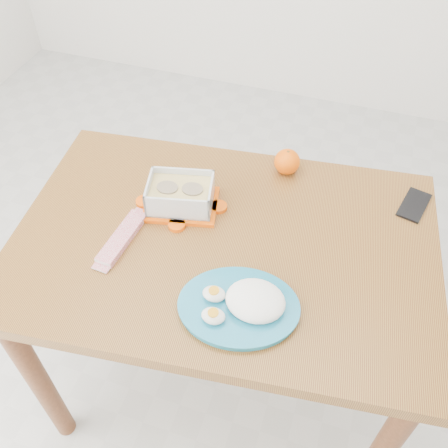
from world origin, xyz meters
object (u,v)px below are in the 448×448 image
(food_container, at_px, (180,195))
(dining_table, at_px, (224,266))
(rice_plate, at_px, (244,303))
(orange_fruit, at_px, (287,162))
(smartphone, at_px, (414,205))

(food_container, bearing_deg, dining_table, -41.08)
(rice_plate, bearing_deg, dining_table, 108.09)
(orange_fruit, xyz_separation_m, smartphone, (0.37, -0.03, -0.03))
(orange_fruit, bearing_deg, dining_table, -106.08)
(smartphone, bearing_deg, dining_table, -134.45)
(rice_plate, distance_m, smartphone, 0.58)
(dining_table, distance_m, rice_plate, 0.25)
(dining_table, bearing_deg, food_container, 145.39)
(orange_fruit, distance_m, rice_plate, 0.49)
(food_container, relative_size, rice_plate, 0.69)
(orange_fruit, xyz_separation_m, rice_plate, (0.02, -0.49, -0.01))
(food_container, xyz_separation_m, rice_plate, (0.26, -0.27, -0.02))
(smartphone, bearing_deg, rice_plate, -112.72)
(dining_table, height_order, food_container, food_container)
(orange_fruit, bearing_deg, food_container, -136.24)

